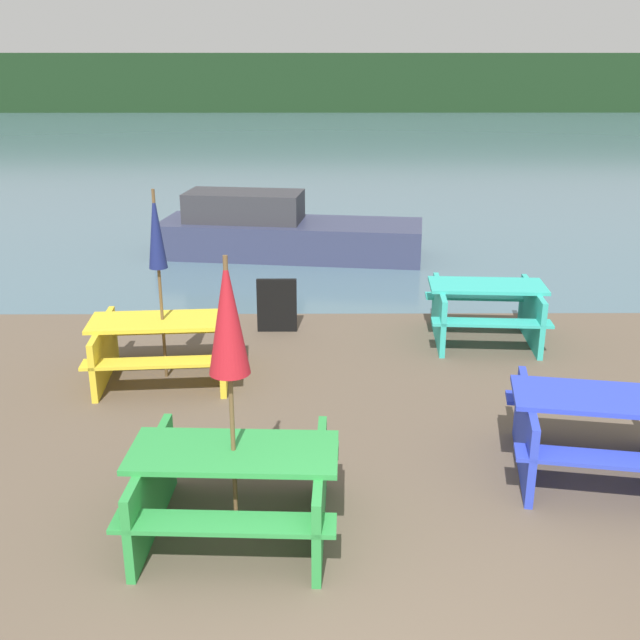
{
  "coord_description": "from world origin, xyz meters",
  "views": [
    {
      "loc": [
        -0.35,
        -3.23,
        3.6
      ],
      "look_at": [
        -0.3,
        4.63,
        0.85
      ],
      "focal_mm": 42.0,
      "sensor_mm": 36.0,
      "label": 1
    }
  ],
  "objects": [
    {
      "name": "picnic_table_blue",
      "position": [
        2.21,
        2.76,
        0.47
      ],
      "size": [
        1.79,
        1.63,
        0.79
      ],
      "rotation": [
        0.0,
        0.0,
        -0.17
      ],
      "color": "blue",
      "rests_on": "ground_plane"
    },
    {
      "name": "umbrella_navy",
      "position": [
        -2.14,
        5.02,
        1.75
      ],
      "size": [
        0.21,
        0.21,
        2.25
      ],
      "color": "brown",
      "rests_on": "ground_plane"
    },
    {
      "name": "far_treeline",
      "position": [
        0.0,
        52.35,
        2.0
      ],
      "size": [
        80.0,
        1.6,
        4.0
      ],
      "color": "#193319",
      "rests_on": "water"
    },
    {
      "name": "picnic_table_yellow",
      "position": [
        -2.14,
        5.02,
        0.44
      ],
      "size": [
        1.79,
        1.51,
        0.73
      ],
      "rotation": [
        0.0,
        0.0,
        0.08
      ],
      "color": "yellow",
      "rests_on": "ground_plane"
    },
    {
      "name": "signboard",
      "position": [
        -0.88,
        6.61,
        0.38
      ],
      "size": [
        0.55,
        0.08,
        0.75
      ],
      "color": "black",
      "rests_on": "ground_plane"
    },
    {
      "name": "umbrella_crimson",
      "position": [
        -0.99,
        1.92,
        1.81
      ],
      "size": [
        0.31,
        0.31,
        2.29
      ],
      "color": "brown",
      "rests_on": "ground_plane"
    },
    {
      "name": "picnic_table_teal",
      "position": [
        1.92,
        6.22,
        0.47
      ],
      "size": [
        1.6,
        1.48,
        0.79
      ],
      "rotation": [
        0.0,
        0.0,
        -0.07
      ],
      "color": "#33B7A8",
      "rests_on": "ground_plane"
    },
    {
      "name": "picnic_table_green",
      "position": [
        -0.99,
        1.92,
        0.44
      ],
      "size": [
        1.68,
        1.45,
        0.73
      ],
      "rotation": [
        0.0,
        0.0,
        -0.04
      ],
      "color": "green",
      "rests_on": "ground_plane"
    },
    {
      "name": "boat",
      "position": [
        -0.99,
        10.87,
        0.46
      ],
      "size": [
        5.14,
        2.19,
        1.22
      ],
      "rotation": [
        0.0,
        0.0,
        -0.14
      ],
      "color": "#333856",
      "rests_on": "water"
    },
    {
      "name": "water",
      "position": [
        0.0,
        32.35,
        -0.0
      ],
      "size": [
        60.0,
        50.0,
        0.0
      ],
      "color": "slate",
      "rests_on": "ground_plane"
    }
  ]
}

